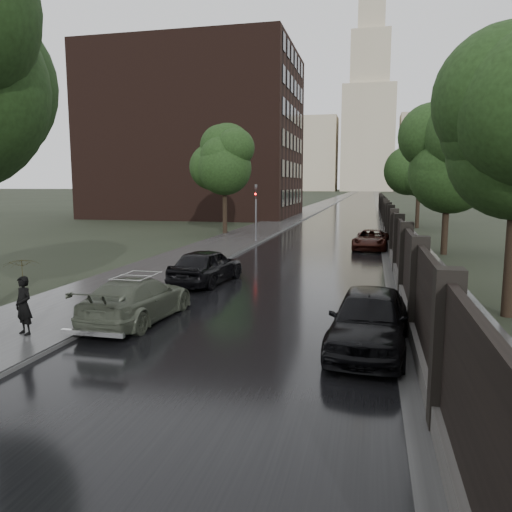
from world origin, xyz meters
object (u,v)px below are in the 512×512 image
object	(u,v)px
tree_right_b	(448,167)
volga_sedan	(137,299)
pedestrian_umbrella	(22,274)
car_right_near	(369,319)
tree_left_far	(224,168)
car_right_far	(371,240)
hatchback_left	(207,266)
tree_right_c	(419,174)
traffic_light	(256,208)

from	to	relation	value
tree_right_b	volga_sedan	world-z (taller)	tree_right_b
tree_right_b	pedestrian_umbrella	xyz separation A→B (m)	(-12.75, -19.35, -3.21)
volga_sedan	car_right_near	xyz separation A→B (m)	(6.65, -1.13, 0.11)
tree_left_far	car_right_far	distance (m)	14.02
volga_sedan	hatchback_left	size ratio (longest dim) A/B	1.06
car_right_near	tree_right_c	bearing A→B (deg)	87.75
tree_right_c	traffic_light	distance (m)	19.26
hatchback_left	car_right_near	bearing A→B (deg)	140.50
volga_sedan	car_right_far	bearing A→B (deg)	-107.27
pedestrian_umbrella	traffic_light	bearing A→B (deg)	108.54
tree_right_c	traffic_light	world-z (taller)	tree_right_c
tree_left_far	tree_right_b	xyz separation A→B (m)	(15.50, -8.00, -0.29)
tree_right_c	volga_sedan	distance (m)	36.87
tree_right_b	pedestrian_umbrella	size ratio (longest dim) A/B	2.96
tree_left_far	car_right_far	bearing A→B (deg)	-30.55
tree_right_b	tree_right_c	size ratio (longest dim) A/B	1.00
tree_left_far	car_right_near	world-z (taller)	tree_left_far
hatchback_left	pedestrian_umbrella	bearing A→B (deg)	82.21
tree_right_b	traffic_light	world-z (taller)	tree_right_b
tree_right_b	pedestrian_umbrella	world-z (taller)	tree_right_b
tree_left_far	hatchback_left	world-z (taller)	tree_left_far
tree_right_c	tree_left_far	bearing A→B (deg)	-147.17
tree_right_c	car_right_far	distance (m)	17.76
car_right_far	hatchback_left	bearing A→B (deg)	-112.72
tree_left_far	volga_sedan	bearing A→B (deg)	-79.24
tree_right_c	car_right_far	xyz separation A→B (m)	(-4.10, -16.73, -4.34)
hatchback_left	pedestrian_umbrella	size ratio (longest dim) A/B	1.80
car_right_near	car_right_far	xyz separation A→B (m)	(0.00, 19.42, -0.15)
hatchback_left	car_right_far	size ratio (longest dim) A/B	0.98
tree_right_b	tree_left_far	bearing A→B (deg)	152.70
car_right_near	traffic_light	bearing A→B (deg)	114.24
tree_right_b	car_right_near	distance (m)	19.07
tree_right_b	traffic_light	distance (m)	12.44
tree_left_far	car_right_far	size ratio (longest dim) A/B	1.69
tree_right_b	car_right_far	bearing A→B (deg)	162.76
tree_right_b	tree_right_c	bearing A→B (deg)	90.00
volga_sedan	car_right_far	xyz separation A→B (m)	(6.65, 18.28, -0.05)
tree_right_b	traffic_light	xyz separation A→B (m)	(-11.80, 2.99, -2.55)
tree_left_far	volga_sedan	distance (m)	25.87
tree_right_b	volga_sedan	bearing A→B (deg)	-122.29
tree_left_far	traffic_light	xyz separation A→B (m)	(3.70, -5.01, -2.84)
car_right_far	pedestrian_umbrella	world-z (taller)	pedestrian_umbrella
traffic_light	car_right_near	distance (m)	22.56
tree_left_far	car_right_near	xyz separation A→B (m)	(11.40, -26.14, -4.48)
volga_sedan	tree_right_b	bearing A→B (deg)	-119.58
tree_right_c	hatchback_left	xyz separation A→B (m)	(-10.55, -29.25, -4.22)
tree_right_c	tree_right_b	bearing A→B (deg)	-90.00
traffic_light	tree_right_b	bearing A→B (deg)	-14.24
tree_right_c	pedestrian_umbrella	distance (m)	39.59
hatchback_left	car_right_far	world-z (taller)	hatchback_left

